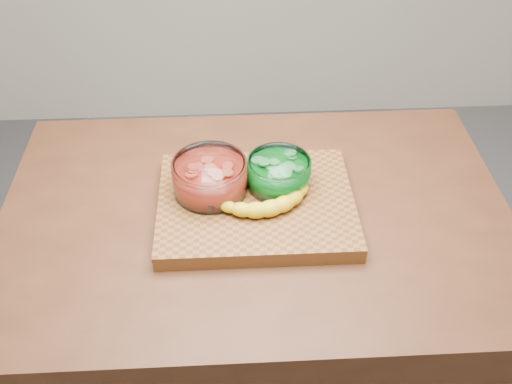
{
  "coord_description": "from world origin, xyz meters",
  "views": [
    {
      "loc": [
        -0.05,
        -0.97,
        1.82
      ],
      "look_at": [
        0.0,
        0.0,
        0.96
      ],
      "focal_mm": 40.0,
      "sensor_mm": 36.0,
      "label": 1
    }
  ],
  "objects": [
    {
      "name": "cutting_board",
      "position": [
        0.0,
        0.0,
        0.92
      ],
      "size": [
        0.45,
        0.35,
        0.04
      ],
      "primitive_type": "cube",
      "color": "brown",
      "rests_on": "counter"
    },
    {
      "name": "banana",
      "position": [
        0.01,
        -0.01,
        0.96
      ],
      "size": [
        0.27,
        0.15,
        0.04
      ],
      "primitive_type": null,
      "color": "gold",
      "rests_on": "cutting_board"
    },
    {
      "name": "bowl_red",
      "position": [
        -0.1,
        0.03,
        0.98
      ],
      "size": [
        0.17,
        0.17,
        0.08
      ],
      "color": "white",
      "rests_on": "cutting_board"
    },
    {
      "name": "counter",
      "position": [
        0.0,
        0.0,
        0.45
      ],
      "size": [
        1.2,
        0.8,
        0.9
      ],
      "primitive_type": "cube",
      "color": "#4B2816",
      "rests_on": "ground"
    },
    {
      "name": "bowl_green",
      "position": [
        0.06,
        0.05,
        0.97
      ],
      "size": [
        0.15,
        0.15,
        0.07
      ],
      "color": "white",
      "rests_on": "cutting_board"
    }
  ]
}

